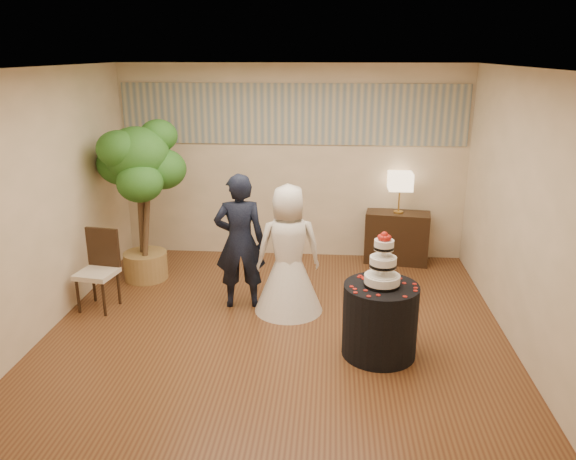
# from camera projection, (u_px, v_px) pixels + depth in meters

# --- Properties ---
(floor) EXTENTS (5.00, 5.00, 0.00)m
(floor) POSITION_uv_depth(u_px,v_px,m) (276.00, 331.00, 6.19)
(floor) COLOR brown
(floor) RESTS_ON ground
(ceiling) EXTENTS (5.00, 5.00, 0.00)m
(ceiling) POSITION_uv_depth(u_px,v_px,m) (274.00, 68.00, 5.34)
(ceiling) COLOR white
(ceiling) RESTS_ON wall_back
(wall_back) EXTENTS (5.00, 0.06, 2.80)m
(wall_back) POSITION_uv_depth(u_px,v_px,m) (293.00, 163.00, 8.14)
(wall_back) COLOR beige
(wall_back) RESTS_ON ground
(wall_front) EXTENTS (5.00, 0.06, 2.80)m
(wall_front) POSITION_uv_depth(u_px,v_px,m) (234.00, 320.00, 3.39)
(wall_front) COLOR beige
(wall_front) RESTS_ON ground
(wall_left) EXTENTS (0.06, 5.00, 2.80)m
(wall_left) POSITION_uv_depth(u_px,v_px,m) (41.00, 204.00, 5.95)
(wall_left) COLOR beige
(wall_left) RESTS_ON ground
(wall_right) EXTENTS (0.06, 5.00, 2.80)m
(wall_right) POSITION_uv_depth(u_px,v_px,m) (525.00, 215.00, 5.58)
(wall_right) COLOR beige
(wall_right) RESTS_ON ground
(mural_border) EXTENTS (4.90, 0.02, 0.85)m
(mural_border) POSITION_uv_depth(u_px,v_px,m) (293.00, 114.00, 7.91)
(mural_border) COLOR gray
(mural_border) RESTS_ON wall_back
(groom) EXTENTS (0.65, 0.48, 1.63)m
(groom) POSITION_uv_depth(u_px,v_px,m) (240.00, 241.00, 6.59)
(groom) COLOR black
(groom) RESTS_ON floor
(bride) EXTENTS (0.94, 0.94, 1.53)m
(bride) POSITION_uv_depth(u_px,v_px,m) (289.00, 249.00, 6.48)
(bride) COLOR white
(bride) RESTS_ON floor
(cake_table) EXTENTS (0.90, 0.90, 0.75)m
(cake_table) POSITION_uv_depth(u_px,v_px,m) (380.00, 320.00, 5.62)
(cake_table) COLOR black
(cake_table) RESTS_ON floor
(wedding_cake) EXTENTS (0.36, 0.36, 0.56)m
(wedding_cake) POSITION_uv_depth(u_px,v_px,m) (383.00, 259.00, 5.42)
(wedding_cake) COLOR white
(wedding_cake) RESTS_ON cake_table
(console) EXTENTS (0.95, 0.52, 0.75)m
(console) POSITION_uv_depth(u_px,v_px,m) (397.00, 237.00, 8.12)
(console) COLOR black
(console) RESTS_ON floor
(table_lamp) EXTENTS (0.33, 0.33, 0.58)m
(table_lamp) POSITION_uv_depth(u_px,v_px,m) (400.00, 193.00, 7.92)
(table_lamp) COLOR #D3B68B
(table_lamp) RESTS_ON console
(ficus_tree) EXTENTS (1.11, 1.11, 2.16)m
(ficus_tree) POSITION_uv_depth(u_px,v_px,m) (141.00, 201.00, 7.31)
(ficus_tree) COLOR #2B651F
(ficus_tree) RESTS_ON floor
(side_chair) EXTENTS (0.50, 0.52, 0.95)m
(side_chair) POSITION_uv_depth(u_px,v_px,m) (96.00, 271.00, 6.61)
(side_chair) COLOR black
(side_chair) RESTS_ON floor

